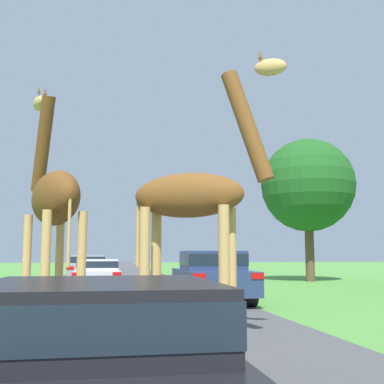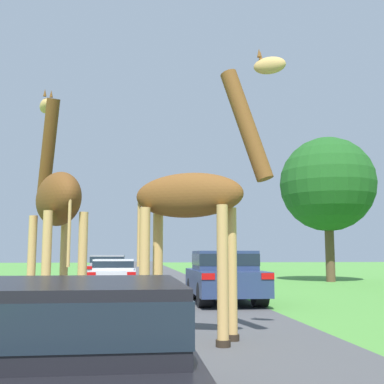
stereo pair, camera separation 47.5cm
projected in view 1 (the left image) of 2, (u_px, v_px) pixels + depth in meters
road at (117, 278)px, 28.76m from camera, size 6.89×120.00×0.00m
giraffe_near_road at (196, 202)px, 8.45m from camera, size 2.69×1.64×5.02m
giraffe_companion at (53, 202)px, 8.77m from camera, size 1.41×2.54×4.94m
car_lead_maroon at (98, 359)px, 3.64m from camera, size 1.93×4.39×1.27m
car_queue_right at (98, 274)px, 18.87m from camera, size 1.71×4.16×1.25m
car_queue_left at (212, 275)px, 14.65m from camera, size 1.95×4.02×1.56m
car_far_ahead at (88, 267)px, 25.40m from camera, size 1.92×4.62×1.39m
tree_centre_back at (308, 186)px, 26.32m from camera, size 5.08×5.08×7.74m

